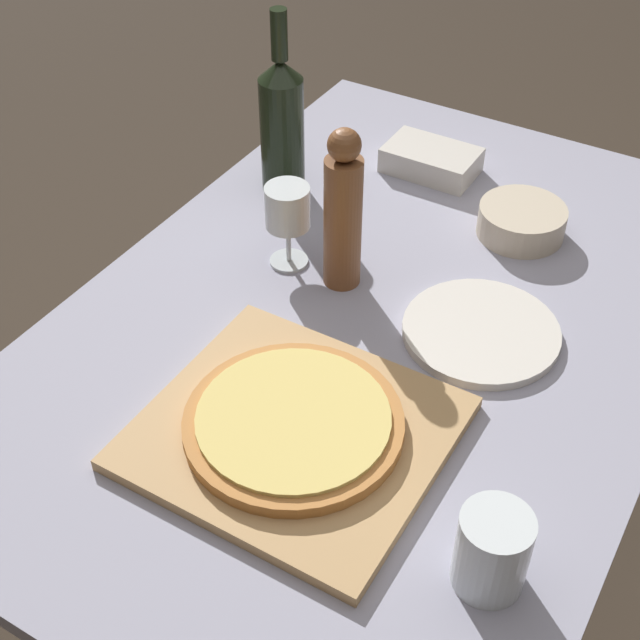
{
  "coord_description": "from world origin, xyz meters",
  "views": [
    {
      "loc": [
        0.44,
        -0.92,
        1.61
      ],
      "look_at": [
        -0.04,
        -0.11,
        0.79
      ],
      "focal_mm": 50.0,
      "sensor_mm": 36.0,
      "label": 1
    }
  ],
  "objects": [
    {
      "name": "wine_glass",
      "position": [
        -0.19,
        0.04,
        0.83
      ],
      "size": [
        0.07,
        0.07,
        0.14
      ],
      "color": "silver",
      "rests_on": "dining_table"
    },
    {
      "name": "dining_table",
      "position": [
        0.0,
        0.0,
        0.63
      ],
      "size": [
        0.86,
        1.3,
        0.73
      ],
      "color": "#9393A8",
      "rests_on": "ground_plane"
    },
    {
      "name": "ground_plane",
      "position": [
        0.0,
        0.0,
        0.0
      ],
      "size": [
        12.0,
        12.0,
        0.0
      ],
      "primitive_type": "plane",
      "color": "#382D23"
    },
    {
      "name": "pepper_mill",
      "position": [
        -0.09,
        0.05,
        0.85
      ],
      "size": [
        0.06,
        0.06,
        0.27
      ],
      "color": "brown",
      "rests_on": "dining_table"
    },
    {
      "name": "small_bowl",
      "position": [
        0.11,
        0.31,
        0.75
      ],
      "size": [
        0.15,
        0.15,
        0.05
      ],
      "color": "beige",
      "rests_on": "dining_table"
    },
    {
      "name": "pizza",
      "position": [
        0.02,
        -0.27,
        0.76
      ],
      "size": [
        0.29,
        0.29,
        0.02
      ],
      "color": "#BC7A3D",
      "rests_on": "cutting_board"
    },
    {
      "name": "dinner_plate",
      "position": [
        0.15,
        0.04,
        0.73
      ],
      "size": [
        0.23,
        0.23,
        0.01
      ],
      "color": "silver",
      "rests_on": "dining_table"
    },
    {
      "name": "food_container",
      "position": [
        -0.11,
        0.41,
        0.75
      ],
      "size": [
        0.17,
        0.11,
        0.05
      ],
      "color": "beige",
      "rests_on": "dining_table"
    },
    {
      "name": "wine_bottle",
      "position": [
        -0.31,
        0.23,
        0.86
      ],
      "size": [
        0.08,
        0.08,
        0.33
      ],
      "color": "black",
      "rests_on": "dining_table"
    },
    {
      "name": "drinking_tumbler",
      "position": [
        0.32,
        -0.34,
        0.78
      ],
      "size": [
        0.08,
        0.08,
        0.11
      ],
      "color": "silver",
      "rests_on": "dining_table"
    },
    {
      "name": "cutting_board",
      "position": [
        0.02,
        -0.27,
        0.74
      ],
      "size": [
        0.38,
        0.35,
        0.02
      ],
      "color": "tan",
      "rests_on": "dining_table"
    }
  ]
}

